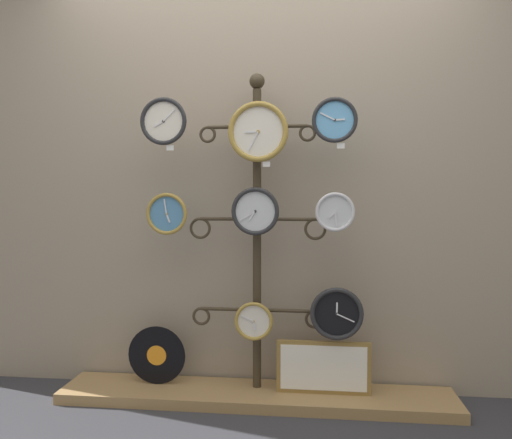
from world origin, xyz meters
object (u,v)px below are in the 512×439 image
at_px(clock_top_left, 164,121).
at_px(clock_bottom_right, 337,314).
at_px(clock_middle_left, 167,214).
at_px(display_stand, 257,273).
at_px(clock_middle_center, 255,211).
at_px(vinyl_record, 157,355).
at_px(clock_bottom_center, 254,321).
at_px(clock_top_center, 258,132).
at_px(clock_top_right, 335,120).
at_px(picture_frame, 323,368).
at_px(clock_middle_right, 335,212).

distance_m(clock_top_left, clock_bottom_right, 1.41).
bearing_deg(clock_middle_left, display_stand, 8.61).
relative_size(clock_middle_center, vinyl_record, 0.78).
relative_size(clock_bottom_center, clock_bottom_right, 0.74).
relative_size(clock_top_center, clock_bottom_center, 1.53).
xyz_separation_m(clock_middle_center, vinyl_record, (-0.58, 0.06, -0.84)).
bearing_deg(clock_top_left, clock_middle_center, 3.57).
bearing_deg(clock_middle_left, clock_bottom_center, -0.30).
relative_size(clock_top_right, clock_bottom_center, 1.12).
bearing_deg(clock_top_right, clock_bottom_right, 39.99).
distance_m(clock_bottom_center, vinyl_record, 0.62).
xyz_separation_m(clock_top_center, clock_bottom_right, (0.43, 0.00, -0.98)).
height_order(clock_middle_left, vinyl_record, clock_middle_left).
relative_size(clock_middle_left, clock_middle_center, 0.89).
distance_m(clock_top_center, picture_frame, 1.34).
xyz_separation_m(clock_bottom_right, vinyl_record, (-1.02, 0.05, -0.28)).
bearing_deg(display_stand, clock_top_center, -79.57).
xyz_separation_m(clock_top_center, vinyl_record, (-0.60, 0.06, -1.27)).
height_order(display_stand, clock_top_center, display_stand).
height_order(clock_bottom_right, picture_frame, clock_bottom_right).
bearing_deg(clock_top_left, clock_middle_right, 2.41).
relative_size(clock_top_right, clock_middle_center, 0.92).
bearing_deg(vinyl_record, clock_top_right, -4.05).
height_order(clock_top_center, clock_bottom_center, clock_top_center).
distance_m(display_stand, clock_top_center, 0.79).
xyz_separation_m(clock_top_left, clock_middle_left, (0.00, 0.04, -0.51)).
relative_size(clock_middle_right, vinyl_record, 0.63).
relative_size(clock_middle_right, clock_bottom_center, 0.99).
xyz_separation_m(clock_middle_left, clock_middle_right, (0.93, -0.00, 0.01)).
height_order(clock_middle_center, clock_middle_right, clock_middle_center).
xyz_separation_m(clock_top_right, clock_middle_center, (-0.43, 0.01, -0.48)).
distance_m(clock_top_left, clock_middle_left, 0.51).
distance_m(display_stand, clock_middle_right, 0.56).
bearing_deg(clock_bottom_right, clock_middle_left, 179.60).
distance_m(display_stand, clock_middle_center, 0.36).
distance_m(clock_bottom_center, clock_bottom_right, 0.46).
distance_m(clock_top_left, clock_top_center, 0.52).
relative_size(display_stand, clock_middle_right, 8.64).
relative_size(clock_middle_left, clock_bottom_center, 1.10).
distance_m(clock_top_center, clock_middle_center, 0.43).
bearing_deg(clock_top_right, picture_frame, 143.27).
relative_size(clock_top_left, clock_bottom_right, 0.90).
bearing_deg(clock_top_center, clock_middle_right, 1.04).
bearing_deg(clock_top_left, clock_top_center, 3.51).
bearing_deg(clock_bottom_center, clock_middle_left, 179.70).
bearing_deg(clock_bottom_right, clock_top_left, -178.00).
bearing_deg(picture_frame, clock_top_left, -176.48).
bearing_deg(clock_middle_center, clock_middle_left, 179.02).
relative_size(clock_middle_left, clock_middle_right, 1.11).
distance_m(clock_middle_right, clock_bottom_center, 0.75).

